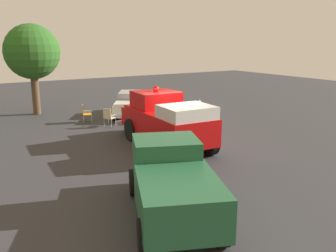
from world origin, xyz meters
The scene contains 9 objects.
ground_plane centered at (0.00, 0.00, 0.00)m, with size 60.00×60.00×0.00m, color #333335.
vintage_fire_truck centered at (-0.54, 0.36, 1.20)m, with size 2.59×6.06×2.59m.
classic_hot_rod centered at (1.05, 7.07, 0.75)m, with size 3.87×4.68×1.46m.
parked_pickup centered at (-3.76, -5.27, 0.99)m, with size 3.48×5.12×1.90m.
lawn_chair_near_truck centered at (3.57, 3.37, 0.59)m, with size 0.69×0.69×1.02m.
lawn_chair_by_car centered at (-1.30, 5.10, 0.59)m, with size 0.69×0.69×1.02m.
lawn_chair_spare centered at (-2.05, 6.78, 0.59)m, with size 0.61×0.62×1.02m.
spectator_seated centered at (3.48, 3.47, 0.70)m, with size 0.63×0.65×1.29m.
oak_tree_right centered at (-3.90, 10.63, 3.88)m, with size 3.37×3.37×5.60m.
Camera 1 is at (-8.40, -12.72, 4.58)m, focal length 38.09 mm.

